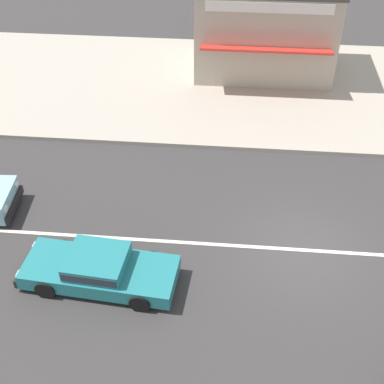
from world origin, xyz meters
name	(u,v)px	position (x,y,z in m)	size (l,w,h in m)	color
ground_plane	(303,250)	(0.00, 0.00, 0.00)	(160.00, 160.00, 0.00)	#383535
lane_centre_stripe	(303,250)	(0.00, 0.00, 0.00)	(50.40, 0.14, 0.01)	silver
kerb_strip	(288,90)	(0.00, 10.29, 0.07)	(68.00, 10.00, 0.15)	#ADA393
sedan_teal_0	(99,269)	(-6.09, -1.83, 0.53)	(4.70, 2.10, 1.06)	teal
shopfront_mid_block	(265,26)	(-1.20, 12.16, 2.31)	(6.45, 4.85, 4.30)	#B2A893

